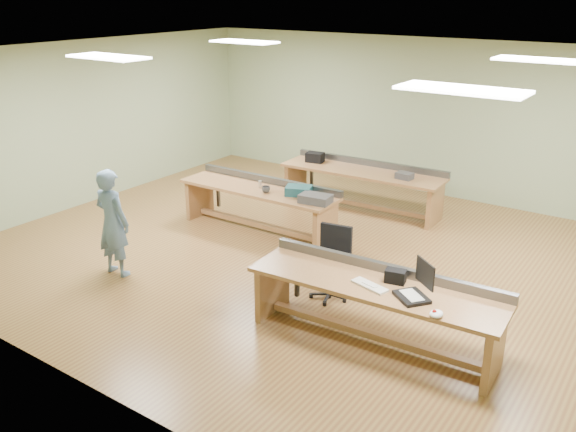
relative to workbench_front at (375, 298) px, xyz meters
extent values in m
plane|color=olive|center=(-1.75, 1.55, -0.56)|extent=(10.00, 10.00, 0.00)
plane|color=silver|center=(-1.75, 1.55, 2.44)|extent=(10.00, 10.00, 0.00)
cube|color=gray|center=(-1.75, 5.55, 0.94)|extent=(10.00, 0.04, 3.00)
cube|color=gray|center=(-1.75, -2.45, 0.94)|extent=(10.00, 0.04, 3.00)
cube|color=gray|center=(-6.75, 1.55, 0.94)|extent=(0.04, 8.00, 3.00)
cube|color=white|center=(-4.25, 0.05, 2.41)|extent=(1.20, 0.50, 0.03)
cube|color=white|center=(-4.25, 3.05, 2.41)|extent=(1.20, 0.50, 0.03)
cube|color=white|center=(0.75, 0.05, 2.41)|extent=(1.20, 0.50, 0.03)
cube|color=white|center=(0.75, 3.05, 2.41)|extent=(1.20, 0.50, 0.03)
cube|color=#9B6D41|center=(0.00, -0.04, 0.17)|extent=(2.98, 0.94, 0.05)
cube|color=#9B6D41|center=(-1.37, -0.11, -0.21)|extent=(0.12, 0.69, 0.70)
cube|color=#9B6D41|center=(1.37, 0.04, -0.21)|extent=(0.12, 0.69, 0.70)
cube|color=#9B6D41|center=(0.00, -0.04, -0.46)|extent=(2.64, 0.24, 0.08)
cube|color=#4E5155|center=(-0.02, 0.31, 0.25)|extent=(2.94, 0.24, 0.11)
cube|color=#9B6D41|center=(-3.19, 1.99, 0.17)|extent=(2.83, 0.79, 0.05)
cube|color=#9B6D41|center=(-4.50, 1.97, -0.21)|extent=(0.09, 0.65, 0.70)
cube|color=#9B6D41|center=(-1.88, 2.01, -0.21)|extent=(0.09, 0.65, 0.70)
cube|color=#9B6D41|center=(-3.19, 1.99, -0.46)|extent=(2.52, 0.13, 0.08)
cube|color=#4E5155|center=(-3.19, 2.32, 0.25)|extent=(2.82, 0.12, 0.11)
cube|color=#9B6D41|center=(-2.26, 3.89, 0.17)|extent=(3.05, 0.94, 0.05)
cube|color=#9B6D41|center=(-3.67, 3.83, -0.21)|extent=(0.11, 0.71, 0.70)
cube|color=#9B6D41|center=(-0.86, 3.96, -0.21)|extent=(0.11, 0.71, 0.70)
cube|color=#9B6D41|center=(-2.26, 3.89, -0.46)|extent=(2.72, 0.22, 0.08)
cube|color=#4E5155|center=(-2.28, 4.25, 0.25)|extent=(3.02, 0.22, 0.11)
imported|color=#6788A9|center=(-3.86, -0.49, 0.22)|extent=(0.58, 0.39, 1.56)
cube|color=black|center=(0.48, -0.12, 0.21)|extent=(0.46, 0.45, 0.04)
cube|color=black|center=(0.57, 0.00, 0.47)|extent=(0.29, 0.23, 0.28)
cube|color=beige|center=(-0.02, -0.12, 0.20)|extent=(0.46, 0.25, 0.03)
ellipsoid|color=white|center=(0.84, -0.33, 0.23)|extent=(0.17, 0.19, 0.07)
cube|color=black|center=(0.17, 0.14, 0.27)|extent=(0.25, 0.19, 0.15)
cylinder|color=black|center=(-0.97, 0.61, -0.32)|extent=(0.06, 0.06, 0.48)
cube|color=black|center=(-0.97, 0.61, -0.06)|extent=(0.52, 0.52, 0.06)
cube|color=black|center=(-1.00, 0.82, 0.20)|extent=(0.44, 0.12, 0.41)
cylinder|color=black|center=(-0.97, 0.61, -0.53)|extent=(0.60, 0.60, 0.06)
cube|color=#153F46|center=(-2.45, 2.09, 0.26)|extent=(0.49, 0.43, 0.14)
cube|color=#353537|center=(-2.02, 1.91, 0.26)|extent=(0.51, 0.36, 0.13)
imported|color=#353537|center=(-2.94, 1.88, 0.24)|extent=(0.16, 0.16, 0.11)
cylinder|color=silver|center=(-3.19, 2.04, 0.25)|extent=(0.07, 0.07, 0.11)
cube|color=black|center=(-3.28, 3.89, 0.28)|extent=(0.35, 0.28, 0.18)
cube|color=#353537|center=(-1.42, 3.85, 0.25)|extent=(0.30, 0.23, 0.11)
camera|label=1|loc=(2.68, -5.62, 3.32)|focal=38.00mm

